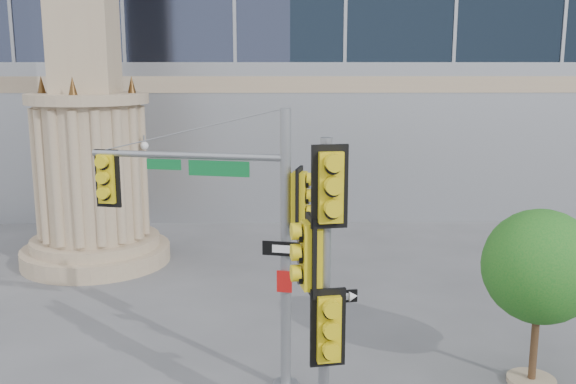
{
  "coord_description": "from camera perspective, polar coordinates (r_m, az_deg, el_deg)",
  "views": [
    {
      "loc": [
        -0.53,
        -9.88,
        5.89
      ],
      "look_at": [
        -0.3,
        2.0,
        3.54
      ],
      "focal_mm": 40.0,
      "sensor_mm": 36.0,
      "label": 1
    }
  ],
  "objects": [
    {
      "name": "street_tree",
      "position": [
        12.65,
        21.63,
        -6.54
      ],
      "size": [
        2.15,
        2.1,
        3.35
      ],
      "color": "tan",
      "rests_on": "ground"
    },
    {
      "name": "secondary_signal_pole",
      "position": [
        9.59,
        3.15,
        -7.23
      ],
      "size": [
        0.88,
        0.64,
        4.87
      ],
      "rotation": [
        0.0,
        0.0,
        0.16
      ],
      "color": "slate",
      "rests_on": "ground"
    },
    {
      "name": "monument",
      "position": [
        19.66,
        -17.51,
        9.6
      ],
      "size": [
        4.4,
        4.4,
        16.6
      ],
      "color": "tan",
      "rests_on": "ground"
    },
    {
      "name": "main_signal_pole",
      "position": [
        11.53,
        -4.75,
        -2.3
      ],
      "size": [
        3.95,
        1.22,
        5.17
      ],
      "rotation": [
        0.0,
        0.0,
        -0.22
      ],
      "color": "slate",
      "rests_on": "ground"
    }
  ]
}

